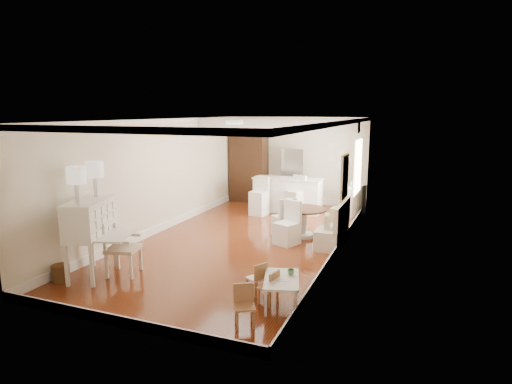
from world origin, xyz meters
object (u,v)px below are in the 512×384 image
Objects in this scene: kids_chair_c at (245,306)px; pantry_cabinet at (249,167)px; kids_chair_b at (256,278)px; sideboard at (353,200)px; wicker_basket at (61,273)px; breakfast_counter at (287,195)px; dining_table at (304,223)px; fridge at (303,178)px; bar_stool_right at (295,196)px; kids_chair_a at (268,287)px; bar_stool_left at (259,196)px; gustavian_armchair at (123,248)px; kids_table at (281,292)px; slip_chair_near at (287,223)px; secretary_bureau at (91,239)px; slip_chair_far at (284,216)px.

pantry_cabinet is (-3.22, 7.98, 0.85)m from kids_chair_c.
kids_chair_b is 6.18m from sideboard.
wicker_basket is 6.97m from breakfast_counter.
dining_table is at bearing 51.86° from wicker_basket.
wicker_basket is 0.17× the size of fridge.
fridge is at bearing 119.43° from bar_stool_right.
kids_chair_b is 0.49× the size of bar_stool_right.
sideboard is (4.05, 6.94, 0.28)m from wicker_basket.
kids_chair_b is (-0.32, 0.30, -0.01)m from kids_chair_a.
fridge is 1.91m from sideboard.
wicker_basket is 0.13× the size of pantry_cabinet.
bar_stool_right is (0.98, 0.40, 0.02)m from bar_stool_left.
bar_stool_left is (-2.17, 6.21, 0.26)m from kids_chair_c.
kids_chair_a is at bearing -79.01° from fridge.
dining_table is (-0.43, 3.73, 0.07)m from kids_chair_a.
wicker_basket is at bearing 116.04° from gustavian_armchair.
kids_chair_c is 8.08m from fridge.
kids_table is 0.38× the size of pantry_cabinet.
kids_chair_c is 3.89m from slip_chair_near.
gustavian_armchair is 1.84× the size of kids_chair_b.
bar_stool_left reaches higher than kids_chair_b.
gustavian_armchair is at bearing 40.44° from wicker_basket.
secretary_bureau is at bearing -108.20° from slip_chair_near.
kids_chair_a is (3.39, 0.07, -0.43)m from secretary_bureau.
kids_chair_a is 0.44m from kids_chair_b.
kids_chair_c is 4.51m from dining_table.
kids_chair_a is 3.75m from dining_table.
dining_table is (-0.64, 3.68, 0.13)m from kids_table.
breakfast_counter is at bearing 72.01° from wicker_basket.
sideboard is (1.70, -0.73, -0.47)m from fridge.
gustavian_armchair reaches higher than wicker_basket.
fridge reaches higher than breakfast_counter.
sideboard is at bearing 45.25° from bar_stool_right.
kids_chair_c is at bearing 41.98° from kids_chair_b.
bar_stool_left is (-2.24, 5.44, 0.27)m from kids_chair_a.
kids_chair_a is 0.28× the size of breakfast_counter.
pantry_cabinet is at bearing 82.48° from kids_chair_c.
slip_chair_near is (2.74, 3.14, -0.22)m from secretary_bureau.
sideboard reaches higher than kids_chair_c.
slip_chair_near is 0.48× the size of breakfast_counter.
slip_chair_far is (1.99, 3.46, -0.03)m from gustavian_armchair.
wicker_basket is 0.34× the size of sideboard.
gustavian_armchair is at bearing 176.84° from kids_table.
kids_chair_b is 0.93× the size of kids_chair_c.
breakfast_counter is at bearing 129.92° from slip_chair_near.
kids_chair_b is at bearing 54.57° from slip_chair_far.
kids_chair_b is 0.56× the size of slip_chair_near.
kids_chair_a is (3.74, 0.49, 0.13)m from wicker_basket.
secretary_bureau is at bearing -53.81° from kids_chair_b.
sideboard reaches higher than wicker_basket.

